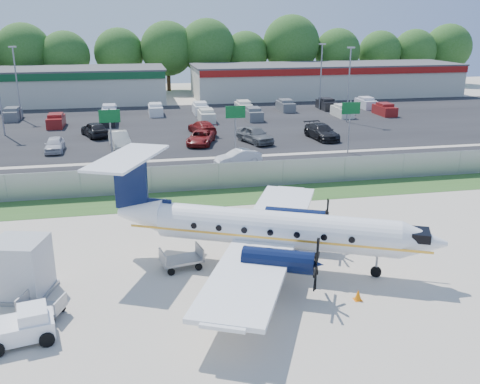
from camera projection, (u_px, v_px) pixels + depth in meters
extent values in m
plane|color=beige|center=(263.00, 270.00, 27.22)|extent=(170.00, 170.00, 0.00)
cube|color=#2D561E|center=(223.00, 197.00, 38.41)|extent=(170.00, 4.00, 0.02)
cube|color=black|center=(209.00, 171.00, 44.93)|extent=(170.00, 8.00, 0.02)
cube|color=black|center=(184.00, 125.00, 64.52)|extent=(170.00, 32.00, 0.02)
cube|color=gray|center=(219.00, 176.00, 39.97)|extent=(120.00, 0.02, 1.90)
cube|color=gray|center=(219.00, 164.00, 39.66)|extent=(120.00, 0.06, 0.06)
cube|color=gray|center=(219.00, 188.00, 40.26)|extent=(120.00, 0.06, 0.06)
cube|color=beige|center=(8.00, 88.00, 79.74)|extent=(46.00, 12.00, 5.00)
cube|color=#474749|center=(6.00, 70.00, 78.93)|extent=(46.40, 12.40, 0.24)
cube|color=beige|center=(326.00, 80.00, 89.18)|extent=(44.00, 12.00, 5.00)
cube|color=#474749|center=(327.00, 64.00, 88.37)|extent=(44.40, 12.40, 0.24)
cube|color=maroon|center=(340.00, 72.00, 82.87)|extent=(44.00, 0.20, 1.00)
cylinder|color=gray|center=(111.00, 137.00, 46.39)|extent=(0.14, 0.14, 5.00)
cube|color=#0C5923|center=(109.00, 116.00, 45.69)|extent=(1.80, 0.08, 1.10)
cylinder|color=gray|center=(235.00, 131.00, 48.46)|extent=(0.14, 0.14, 5.00)
cube|color=#0C5923|center=(236.00, 112.00, 47.77)|extent=(1.80, 0.08, 1.10)
cylinder|color=gray|center=(349.00, 127.00, 50.54)|extent=(0.14, 0.14, 5.00)
cube|color=#0C5923|center=(351.00, 108.00, 49.85)|extent=(1.80, 0.08, 1.10)
cylinder|color=gray|center=(349.00, 86.00, 65.05)|extent=(0.18, 0.18, 9.00)
cube|color=gray|center=(351.00, 48.00, 63.66)|extent=(0.90, 0.35, 0.18)
cylinder|color=gray|center=(17.00, 84.00, 66.82)|extent=(0.18, 0.18, 9.00)
cube|color=gray|center=(12.00, 47.00, 65.44)|extent=(0.90, 0.35, 0.18)
cylinder|color=gray|center=(321.00, 77.00, 74.37)|extent=(0.18, 0.18, 9.00)
cube|color=gray|center=(322.00, 44.00, 72.99)|extent=(0.90, 0.35, 0.18)
cylinder|color=white|center=(276.00, 229.00, 27.01)|extent=(11.78, 6.77, 1.84)
cone|color=white|center=(424.00, 242.00, 25.44)|extent=(2.71, 2.57, 1.84)
cone|color=white|center=(141.00, 214.00, 28.57)|extent=(3.06, 2.73, 1.84)
cube|color=black|center=(420.00, 235.00, 25.38)|extent=(1.32, 1.51, 0.44)
cube|color=white|center=(267.00, 238.00, 27.28)|extent=(9.99, 16.80, 0.21)
cylinder|color=#081132|center=(278.00, 260.00, 24.40)|extent=(3.44, 2.35, 1.07)
cylinder|color=#081132|center=(295.00, 218.00, 29.61)|extent=(3.44, 2.35, 1.07)
cube|color=#081132|center=(131.00, 184.00, 28.17)|extent=(1.75, 0.93, 2.81)
cube|color=white|center=(127.00, 158.00, 27.76)|extent=(4.64, 6.44, 0.14)
cylinder|color=gray|center=(376.00, 265.00, 26.35)|extent=(0.12, 0.12, 1.26)
cylinder|color=black|center=(376.00, 272.00, 26.46)|extent=(0.57, 0.39, 0.54)
cylinder|color=black|center=(255.00, 285.00, 25.06)|extent=(0.73, 0.61, 0.62)
cylinder|color=black|center=(275.00, 239.00, 30.27)|extent=(0.73, 0.61, 0.62)
cube|color=white|center=(21.00, 329.00, 21.07)|extent=(2.76, 1.98, 0.70)
cube|color=white|center=(32.00, 314.00, 21.09)|extent=(1.35, 1.50, 0.50)
cube|color=black|center=(44.00, 311.00, 21.25)|extent=(0.40, 1.12, 0.40)
cylinder|color=black|center=(47.00, 340.00, 20.80)|extent=(0.63, 0.34, 0.60)
cylinder|color=black|center=(44.00, 320.00, 22.17)|extent=(0.63, 0.34, 0.60)
cube|color=gray|center=(42.00, 308.00, 22.87)|extent=(2.09, 1.65, 0.11)
cube|color=gray|center=(22.00, 301.00, 22.91)|extent=(0.44, 1.05, 0.55)
cube|color=gray|center=(60.00, 304.00, 22.66)|extent=(0.44, 1.05, 0.55)
cylinder|color=black|center=(23.00, 318.00, 22.56)|extent=(0.35, 0.22, 0.33)
cylinder|color=black|center=(35.00, 306.00, 23.51)|extent=(0.35, 0.22, 0.33)
cylinder|color=black|center=(51.00, 320.00, 22.38)|extent=(0.35, 0.22, 0.33)
cylinder|color=black|center=(62.00, 308.00, 23.33)|extent=(0.35, 0.22, 0.33)
cube|color=gray|center=(182.00, 260.00, 27.31)|extent=(2.28, 1.64, 0.12)
cube|color=gray|center=(163.00, 258.00, 26.85)|extent=(0.33, 1.23, 0.62)
cube|color=gray|center=(200.00, 251.00, 27.58)|extent=(0.33, 1.23, 0.62)
cylinder|color=black|center=(171.00, 272.00, 26.63)|extent=(0.39, 0.20, 0.37)
cylinder|color=black|center=(165.00, 263.00, 27.62)|extent=(0.39, 0.20, 0.37)
cylinder|color=black|center=(199.00, 267.00, 27.17)|extent=(0.39, 0.20, 0.37)
cylinder|color=black|center=(192.00, 258.00, 28.17)|extent=(0.39, 0.20, 0.37)
cube|color=#B9BCC0|center=(21.00, 268.00, 24.47)|extent=(2.75, 2.75, 2.69)
cube|color=gray|center=(24.00, 292.00, 24.86)|extent=(2.97, 2.97, 0.18)
cone|color=orange|center=(358.00, 295.00, 24.27)|extent=(0.34, 0.34, 0.51)
cube|color=orange|center=(358.00, 300.00, 24.34)|extent=(0.36, 0.36, 0.03)
cone|color=orange|center=(194.00, 227.00, 32.10)|extent=(0.40, 0.40, 0.61)
cube|color=orange|center=(194.00, 231.00, 32.19)|extent=(0.43, 0.43, 0.03)
imported|color=silver|center=(238.00, 165.00, 46.96)|extent=(4.31, 2.38, 1.34)
imported|color=silver|center=(55.00, 152.00, 51.69)|extent=(1.74, 4.20, 1.42)
imported|color=beige|center=(120.00, 147.00, 53.52)|extent=(2.41, 4.94, 1.56)
imported|color=maroon|center=(201.00, 144.00, 54.72)|extent=(3.74, 5.50, 1.40)
imported|color=#595B5E|center=(255.00, 143.00, 55.40)|extent=(3.55, 5.43, 1.72)
imported|color=black|center=(321.00, 139.00, 57.15)|extent=(2.85, 5.70, 1.59)
imported|color=black|center=(95.00, 137.00, 58.26)|extent=(3.54, 5.24, 1.66)
imported|color=maroon|center=(202.00, 134.00, 59.74)|extent=(3.08, 5.42, 1.48)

